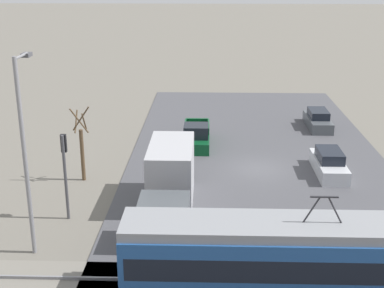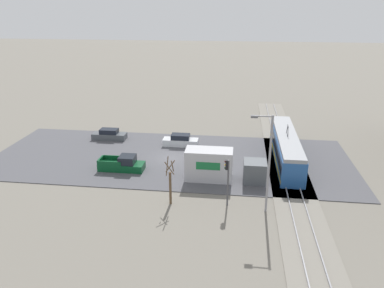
{
  "view_description": "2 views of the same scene",
  "coord_description": "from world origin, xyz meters",
  "views": [
    {
      "loc": [
        3.41,
        33.33,
        12.98
      ],
      "look_at": [
        4.39,
        3.26,
        2.86
      ],
      "focal_mm": 50.0,
      "sensor_mm": 36.0,
      "label": 1
    },
    {
      "loc": [
        42.7,
        8.17,
        18.13
      ],
      "look_at": [
        2.33,
        3.07,
        2.89
      ],
      "focal_mm": 35.0,
      "sensor_mm": 36.0,
      "label": 2
    }
  ],
  "objects": [
    {
      "name": "road_surface",
      "position": [
        0.0,
        0.0,
        0.04
      ],
      "size": [
        17.83,
        44.58,
        0.08
      ],
      "color": "#4C4C51",
      "rests_on": "ground"
    },
    {
      "name": "ground_plane",
      "position": [
        0.0,
        0.0,
        0.0
      ],
      "size": [
        320.0,
        320.0,
        0.0
      ],
      "primitive_type": "plane",
      "color": "slate"
    },
    {
      "name": "sedan_car_1",
      "position": [
        -5.69,
        -9.81,
        0.69
      ],
      "size": [
        1.71,
        4.79,
        1.49
      ],
      "rotation": [
        0.0,
        0.0,
        3.14
      ],
      "color": "#4C5156",
      "rests_on": "ground"
    },
    {
      "name": "box_truck",
      "position": [
        5.5,
        6.52,
        1.66
      ],
      "size": [
        2.45,
        8.69,
        3.43
      ],
      "color": "#4C5156",
      "rests_on": "ground"
    },
    {
      "name": "traffic_light_pole",
      "position": [
        10.9,
        7.48,
        3.07
      ],
      "size": [
        0.28,
        0.47,
        4.69
      ],
      "color": "#47474C",
      "rests_on": "ground"
    },
    {
      "name": "pickup_truck",
      "position": [
        4.32,
        -4.8,
        0.74
      ],
      "size": [
        1.95,
        5.23,
        1.76
      ],
      "color": "#0C4723",
      "rests_on": "ground"
    },
    {
      "name": "street_lamp_near_crossing",
      "position": [
        11.62,
        10.97,
        5.31
      ],
      "size": [
        0.36,
        1.95,
        9.33
      ],
      "color": "gray",
      "rests_on": "ground"
    },
    {
      "name": "light_rail_tram",
      "position": [
        -1.1,
        14.24,
        1.67
      ],
      "size": [
        15.93,
        2.63,
        4.4
      ],
      "color": "#235193",
      "rests_on": "ground"
    },
    {
      "name": "street_tree",
      "position": [
        11.29,
        2.11,
        2.16
      ],
      "size": [
        1.13,
        0.93,
        4.76
      ],
      "color": "brown",
      "rests_on": "ground"
    },
    {
      "name": "sedan_car_0",
      "position": [
        -4.42,
        0.65,
        0.73
      ],
      "size": [
        1.71,
        4.75,
        1.58
      ],
      "rotation": [
        0.0,
        0.0,
        3.14
      ],
      "color": "silver",
      "rests_on": "ground"
    }
  ]
}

